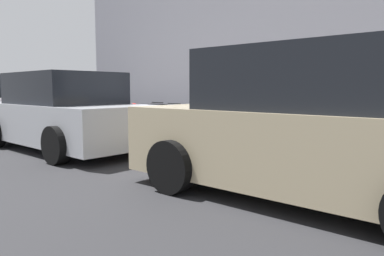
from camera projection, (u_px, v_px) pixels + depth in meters
ground_plane at (143, 145)px, 8.23m from camera, size 40.00×40.00×0.00m
sidewalk_curb at (211, 132)px, 10.11m from camera, size 18.00×5.00×0.14m
suitcase_teal_0 at (312, 137)px, 6.38m from camera, size 0.50×0.24×0.76m
suitcase_black_1 at (286, 133)px, 6.74m from camera, size 0.44×0.27×0.90m
suitcase_olive_2 at (263, 130)px, 7.00m from camera, size 0.37×0.26×0.70m
suitcase_navy_3 at (243, 129)px, 7.25m from camera, size 0.39×0.26×0.70m
suitcase_maroon_4 at (227, 130)px, 7.59m from camera, size 0.35×0.20×0.82m
suitcase_red_5 at (207, 126)px, 7.81m from camera, size 0.46×0.21×0.93m
suitcase_silver_6 at (190, 126)px, 8.15m from camera, size 0.43×0.24×0.76m
suitcase_teal_7 at (174, 124)px, 8.47m from camera, size 0.45×0.27×0.78m
suitcase_black_8 at (158, 120)px, 8.76m from camera, size 0.47×0.25×0.80m
fire_hydrant at (134, 117)px, 9.33m from camera, size 0.39×0.21×0.74m
bollard_post at (111, 116)px, 9.72m from camera, size 0.16×0.16×0.76m
parked_car_beige_0 at (312, 129)px, 4.18m from camera, size 4.24×2.16×1.69m
parked_car_silver_1 at (65, 114)px, 7.54m from camera, size 4.30×2.12×1.56m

